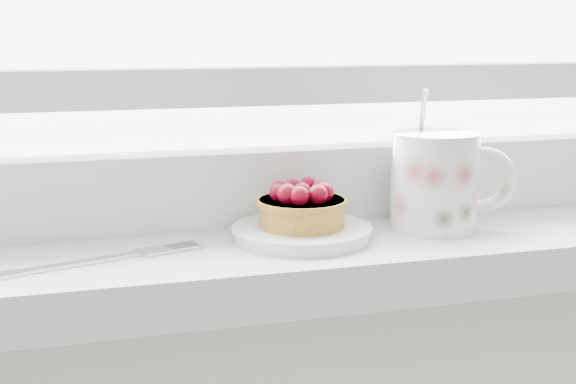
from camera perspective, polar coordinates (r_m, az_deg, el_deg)
name	(u,v)px	position (r m, az deg, el deg)	size (l,w,h in m)	color
saucer	(302,233)	(0.71, 0.99, -2.92)	(0.12, 0.12, 0.01)	silver
raspberry_tart	(302,206)	(0.70, 0.99, -1.03)	(0.08, 0.08, 0.04)	olive
floral_mug	(438,179)	(0.75, 10.60, 0.90)	(0.12, 0.10, 0.13)	silver
fork	(102,259)	(0.66, -13.07, -4.68)	(0.17, 0.06, 0.00)	silver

